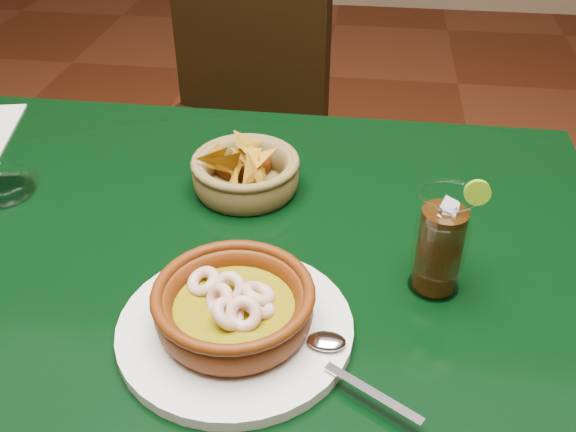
# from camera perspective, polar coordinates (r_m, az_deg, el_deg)

# --- Properties ---
(dining_table) EXTENTS (1.20, 0.80, 0.75)m
(dining_table) POSITION_cam_1_polar(r_m,az_deg,el_deg) (0.99, -7.92, -6.18)
(dining_table) COLOR black
(dining_table) RESTS_ON ground
(dining_chair) EXTENTS (0.58, 0.58, 0.99)m
(dining_chair) POSITION_cam_1_polar(r_m,az_deg,el_deg) (1.65, -5.53, 7.86)
(dining_chair) COLOR black
(dining_chair) RESTS_ON ground
(shrimp_plate) EXTENTS (0.36, 0.28, 0.08)m
(shrimp_plate) POSITION_cam_1_polar(r_m,az_deg,el_deg) (0.75, -4.74, -8.53)
(shrimp_plate) COLOR silver
(shrimp_plate) RESTS_ON dining_table
(chip_basket) EXTENTS (0.20, 0.20, 0.11)m
(chip_basket) POSITION_cam_1_polar(r_m,az_deg,el_deg) (1.00, -3.79, 3.82)
(chip_basket) COLOR brown
(chip_basket) RESTS_ON dining_table
(guacamole_ramekin) EXTENTS (0.12, 0.12, 0.04)m
(guacamole_ramekin) POSITION_cam_1_polar(r_m,az_deg,el_deg) (1.06, -4.07, 4.96)
(guacamole_ramekin) COLOR #491B05
(guacamole_ramekin) RESTS_ON dining_table
(cola_drink) EXTENTS (0.14, 0.14, 0.16)m
(cola_drink) POSITION_cam_1_polar(r_m,az_deg,el_deg) (0.81, 13.41, -2.34)
(cola_drink) COLOR white
(cola_drink) RESTS_ON dining_table
(glass_ashtray) EXTENTS (0.12, 0.12, 0.03)m
(glass_ashtray) POSITION_cam_1_polar(r_m,az_deg,el_deg) (1.10, -24.23, 2.50)
(glass_ashtray) COLOR white
(glass_ashtray) RESTS_ON dining_table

